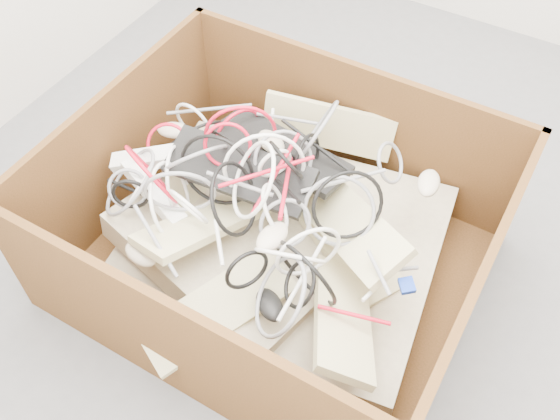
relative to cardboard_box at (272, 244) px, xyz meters
The scene contains 8 objects.
ground 0.35m from the cardboard_box, 59.46° to the left, with size 3.00×3.00×0.00m, color #58585A.
cardboard_box is the anchor object (origin of this frame).
keyboard_pile 0.15m from the cardboard_box, 74.44° to the left, with size 0.95×1.10×0.34m.
mice_scatter 0.23m from the cardboard_box, 124.45° to the right, with size 0.95×0.74×0.20m.
power_strip_left 0.46m from the cardboard_box, behind, with size 0.33×0.06×0.04m, color white.
power_strip_right 0.42m from the cardboard_box, 157.68° to the right, with size 0.28×0.05×0.04m, color white.
vga_plug 0.52m from the cardboard_box, ahead, with size 0.04×0.04×0.02m, color #0B2DAD.
cable_tangle 0.28m from the cardboard_box, 157.81° to the right, with size 1.02×0.87×0.44m.
Camera 1 is at (0.47, -1.32, 1.79)m, focal length 40.08 mm.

